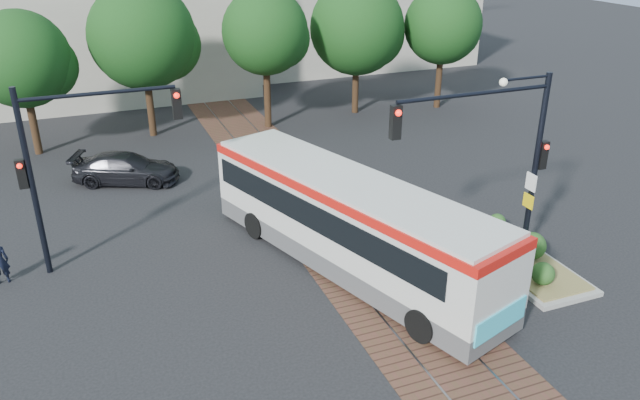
{
  "coord_description": "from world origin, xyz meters",
  "views": [
    {
      "loc": [
        -7.75,
        -15.17,
        10.32
      ],
      "look_at": [
        -0.72,
        2.72,
        1.6
      ],
      "focal_mm": 35.0,
      "sensor_mm": 36.0,
      "label": 1
    }
  ],
  "objects": [
    {
      "name": "ground",
      "position": [
        0.0,
        0.0,
        0.0
      ],
      "size": [
        120.0,
        120.0,
        0.0
      ],
      "primitive_type": "plane",
      "color": "black",
      "rests_on": "ground"
    },
    {
      "name": "signal_pole_main",
      "position": [
        3.86,
        -0.81,
        4.16
      ],
      "size": [
        5.49,
        0.46,
        6.0
      ],
      "color": "black",
      "rests_on": "ground"
    },
    {
      "name": "signal_pole_left",
      "position": [
        -8.37,
        4.0,
        3.86
      ],
      "size": [
        4.99,
        0.34,
        6.0
      ],
      "color": "black",
      "rests_on": "ground"
    },
    {
      "name": "traffic_island",
      "position": [
        4.82,
        -0.9,
        0.33
      ],
      "size": [
        2.2,
        5.2,
        1.13
      ],
      "color": "gray",
      "rests_on": "ground"
    },
    {
      "name": "city_bus",
      "position": [
        -0.51,
        0.84,
        1.71
      ],
      "size": [
        5.94,
        11.6,
        3.06
      ],
      "rotation": [
        0.0,
        0.0,
        0.32
      ],
      "color": "#4A4A4C",
      "rests_on": "ground"
    },
    {
      "name": "trackbed",
      "position": [
        0.0,
        4.0,
        0.01
      ],
      "size": [
        3.6,
        40.0,
        0.02
      ],
      "color": "#533026",
      "rests_on": "ground"
    },
    {
      "name": "tree_row",
      "position": [
        1.21,
        16.42,
        4.85
      ],
      "size": [
        26.4,
        5.6,
        7.67
      ],
      "color": "#382314",
      "rests_on": "ground"
    },
    {
      "name": "warehouses",
      "position": [
        -0.53,
        28.75,
        3.81
      ],
      "size": [
        40.0,
        13.0,
        8.0
      ],
      "color": "#ADA899",
      "rests_on": "ground"
    },
    {
      "name": "parked_car",
      "position": [
        -6.41,
        10.74,
        0.64
      ],
      "size": [
        4.75,
        3.33,
        1.28
      ],
      "primitive_type": "imported",
      "rotation": [
        0.0,
        0.0,
        1.18
      ],
      "color": "black",
      "rests_on": "ground"
    }
  ]
}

